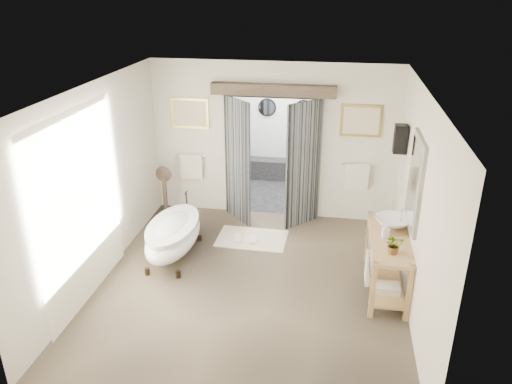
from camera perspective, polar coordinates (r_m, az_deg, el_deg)
ground_plane at (r=7.57m, az=-0.76°, el=-10.51°), size 5.00×5.00×0.00m
room_shell at (r=6.61m, az=-1.34°, el=2.42°), size 4.52×5.02×2.91m
shower_room at (r=10.77m, az=2.99°, el=5.35°), size 2.22×2.01×2.51m
back_wall_dressing at (r=8.98m, az=1.81°, el=6.11°), size 3.82×0.70×2.52m
clawfoot_tub at (r=8.18m, az=-9.42°, el=-4.83°), size 0.76×1.69×0.82m
vanity at (r=7.47m, az=14.59°, el=-7.31°), size 0.57×1.60×0.85m
pedestal_mirror at (r=9.55m, az=-10.34°, el=-0.39°), size 0.30×0.20×1.03m
rug at (r=8.78m, az=-0.47°, el=-5.33°), size 1.22×0.82×0.01m
slippers at (r=8.70m, az=-1.23°, el=-5.38°), size 0.41×0.29×0.05m
basin at (r=7.51m, az=15.35°, el=-3.44°), size 0.58×0.58×0.18m
plant at (r=6.84m, az=15.53°, el=-5.81°), size 0.28×0.25×0.27m
soap_bottle_a at (r=7.25m, az=14.61°, el=-4.26°), size 0.11×0.11×0.20m
soap_bottle_b at (r=7.77m, az=14.53°, el=-2.49°), size 0.14×0.14×0.16m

